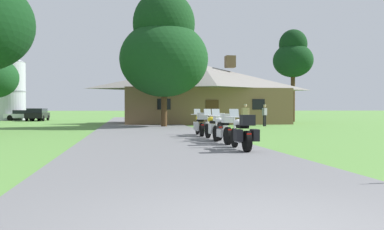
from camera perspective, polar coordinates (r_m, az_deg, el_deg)
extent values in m
plane|color=#56893D|center=(23.98, -6.21, -2.35)|extent=(500.00, 500.00, 0.00)
cube|color=slate|center=(21.99, -5.92, -2.57)|extent=(6.40, 80.00, 0.06)
cylinder|color=black|center=(13.44, 6.14, -3.28)|extent=(0.12, 0.64, 0.64)
cylinder|color=black|center=(12.06, 7.92, -3.77)|extent=(0.16, 0.64, 0.64)
cube|color=silver|center=(12.73, 7.01, -3.25)|extent=(0.27, 0.56, 0.30)
ellipsoid|color=silver|center=(12.95, 6.70, -1.18)|extent=(0.31, 0.52, 0.26)
cube|color=black|center=(12.51, 7.26, -1.67)|extent=(0.29, 0.52, 0.10)
cylinder|color=silver|center=(13.37, 6.19, -0.30)|extent=(0.66, 0.04, 0.03)
cylinder|color=silver|center=(13.42, 6.15, -1.75)|extent=(0.06, 0.24, 0.73)
cube|color=#B2BCC6|center=(13.47, 6.08, 0.30)|extent=(0.32, 0.11, 0.27)
sphere|color=silver|center=(13.38, 6.19, -0.90)|extent=(0.11, 0.11, 0.11)
cube|color=black|center=(11.98, 7.99, -0.73)|extent=(0.40, 0.36, 0.32)
cube|color=red|center=(11.84, 8.23, -2.77)|extent=(0.14, 0.03, 0.06)
cylinder|color=silver|center=(12.42, 8.11, -4.10)|extent=(0.08, 0.55, 0.07)
cube|color=black|center=(12.02, 6.66, -2.92)|extent=(0.20, 0.40, 0.36)
cube|color=black|center=(12.17, 9.02, -2.88)|extent=(0.20, 0.40, 0.36)
cylinder|color=black|center=(15.74, 3.50, -2.67)|extent=(0.15, 0.65, 0.64)
cylinder|color=black|center=(14.37, 5.18, -3.01)|extent=(0.20, 0.65, 0.64)
cube|color=silver|center=(15.03, 4.32, -2.61)|extent=(0.30, 0.58, 0.30)
ellipsoid|color=silver|center=(15.26, 4.03, -0.87)|extent=(0.34, 0.54, 0.26)
cube|color=black|center=(14.82, 4.56, -1.27)|extent=(0.32, 0.54, 0.10)
cylinder|color=silver|center=(15.68, 3.55, -0.12)|extent=(0.66, 0.08, 0.03)
cylinder|color=silver|center=(15.72, 3.50, -1.36)|extent=(0.08, 0.24, 0.73)
cube|color=#B2BCC6|center=(15.77, 3.44, 0.39)|extent=(0.33, 0.13, 0.27)
sphere|color=silver|center=(15.68, 3.55, -0.63)|extent=(0.11, 0.11, 0.11)
cube|color=silver|center=(14.30, 5.24, -0.47)|extent=(0.42, 0.39, 0.32)
cube|color=red|center=(14.15, 5.46, -2.17)|extent=(0.14, 0.04, 0.06)
cylinder|color=silver|center=(14.73, 5.29, -3.31)|extent=(0.11, 0.55, 0.07)
cylinder|color=black|center=(17.63, 2.30, -2.29)|extent=(0.17, 0.65, 0.64)
cylinder|color=black|center=(16.26, 3.84, -2.55)|extent=(0.22, 0.65, 0.64)
cube|color=silver|center=(16.92, 3.06, -2.22)|extent=(0.32, 0.58, 0.30)
ellipsoid|color=gold|center=(17.15, 2.79, -0.67)|extent=(0.35, 0.55, 0.26)
cube|color=black|center=(16.71, 3.28, -1.02)|extent=(0.33, 0.55, 0.10)
cylinder|color=silver|center=(17.56, 2.35, -0.01)|extent=(0.66, 0.10, 0.03)
cylinder|color=silver|center=(17.61, 2.31, -1.12)|extent=(0.08, 0.24, 0.73)
cube|color=#B2BCC6|center=(17.66, 2.25, 0.45)|extent=(0.33, 0.14, 0.27)
sphere|color=silver|center=(17.57, 2.34, -0.47)|extent=(0.11, 0.11, 0.11)
cube|color=silver|center=(16.19, 3.90, -0.30)|extent=(0.43, 0.40, 0.32)
cube|color=red|center=(16.04, 4.10, -1.80)|extent=(0.14, 0.04, 0.06)
cylinder|color=silver|center=(16.62, 3.93, -2.83)|extent=(0.13, 0.55, 0.07)
cube|color=silver|center=(16.22, 2.91, -1.93)|extent=(0.24, 0.42, 0.36)
cube|color=silver|center=(16.39, 4.64, -1.90)|extent=(0.24, 0.42, 0.36)
cylinder|color=black|center=(19.94, 0.77, -1.91)|extent=(0.13, 0.64, 0.64)
cylinder|color=black|center=(18.52, 1.41, -2.13)|extent=(0.18, 0.64, 0.64)
cube|color=silver|center=(19.21, 1.09, -1.84)|extent=(0.28, 0.57, 0.30)
ellipsoid|color=gold|center=(19.45, 0.98, -0.48)|extent=(0.32, 0.53, 0.26)
cube|color=black|center=(19.00, 1.18, -0.79)|extent=(0.30, 0.53, 0.10)
cylinder|color=silver|center=(19.88, 0.79, 0.10)|extent=(0.66, 0.05, 0.03)
cylinder|color=silver|center=(19.93, 0.77, -0.88)|extent=(0.07, 0.24, 0.73)
cube|color=#B2BCC6|center=(19.98, 0.75, 0.50)|extent=(0.32, 0.12, 0.27)
sphere|color=silver|center=(19.89, 0.79, -0.31)|extent=(0.11, 0.11, 0.11)
cube|color=#B7B7BC|center=(18.45, 1.44, -0.15)|extent=(0.41, 0.37, 0.32)
cube|color=red|center=(18.29, 1.52, -1.47)|extent=(0.14, 0.03, 0.06)
cylinder|color=silver|center=(18.87, 1.68, -2.38)|extent=(0.09, 0.55, 0.07)
cube|color=#B7B7BC|center=(18.52, 0.59, -1.57)|extent=(0.21, 0.41, 0.36)
cube|color=#B7B7BC|center=(18.61, 2.18, -1.56)|extent=(0.21, 0.41, 0.36)
cube|color=brown|center=(36.96, 1.61, 1.25)|extent=(14.45, 7.86, 3.16)
pyramid|color=gray|center=(37.07, 1.61, 5.47)|extent=(15.31, 8.33, 2.29)
cube|color=brown|center=(37.80, 5.51, 7.65)|extent=(0.90, 0.90, 1.10)
cube|color=#472D19|center=(33.08, 2.92, 0.37)|extent=(1.10, 0.08, 2.10)
cube|color=black|center=(32.45, -4.07, 1.57)|extent=(1.10, 0.06, 0.90)
cube|color=black|center=(34.18, 9.56, 1.53)|extent=(1.10, 0.06, 0.90)
cylinder|color=black|center=(31.32, 10.51, -0.81)|extent=(0.14, 0.14, 0.86)
cylinder|color=black|center=(31.17, 10.31, -0.82)|extent=(0.14, 0.14, 0.86)
cube|color=gray|center=(31.23, 10.42, 0.49)|extent=(0.42, 0.38, 0.56)
cylinder|color=gray|center=(31.42, 10.67, 0.45)|extent=(0.09, 0.09, 0.58)
cylinder|color=gray|center=(31.05, 10.16, 0.45)|extent=(0.09, 0.09, 0.58)
sphere|color=tan|center=(31.23, 10.42, 1.26)|extent=(0.21, 0.21, 0.21)
cylinder|color=#B2AD99|center=(31.23, 10.42, 1.44)|extent=(0.22, 0.22, 0.05)
cylinder|color=black|center=(28.09, 7.87, -1.00)|extent=(0.14, 0.14, 0.86)
cylinder|color=black|center=(28.09, 7.50, -1.00)|extent=(0.14, 0.14, 0.86)
cube|color=tan|center=(28.08, 7.69, 0.45)|extent=(0.41, 0.33, 0.56)
cylinder|color=tan|center=(28.07, 8.16, 0.41)|extent=(0.09, 0.09, 0.58)
cylinder|color=tan|center=(28.09, 7.22, 0.41)|extent=(0.09, 0.09, 0.58)
sphere|color=tan|center=(28.08, 7.69, 1.30)|extent=(0.21, 0.21, 0.21)
cylinder|color=#B2AD99|center=(28.08, 7.69, 1.51)|extent=(0.22, 0.22, 0.05)
cylinder|color=#422D19|center=(42.64, 14.33, 2.59)|extent=(0.44, 0.44, 5.27)
ellipsoid|color=#0F3314|center=(42.92, 14.35, 7.63)|extent=(4.15, 4.15, 3.53)
ellipsoid|color=black|center=(43.15, 14.36, 9.82)|extent=(2.91, 2.91, 3.11)
cylinder|color=#422D19|center=(29.27, -4.05, 1.38)|extent=(0.44, 0.44, 3.21)
ellipsoid|color=#143D19|center=(29.50, -4.06, 8.00)|extent=(6.52, 6.52, 5.54)
ellipsoid|color=#123716|center=(29.93, -4.06, 12.96)|extent=(4.56, 4.56, 4.89)
cylinder|color=#B2B7BC|center=(51.40, -24.55, 3.12)|extent=(3.07, 3.07, 6.84)
cone|color=#999EA3|center=(51.70, -24.58, 7.34)|extent=(3.13, 3.13, 0.77)
cylinder|color=gray|center=(51.40, -24.55, 3.12)|extent=(3.16, 3.16, 0.15)
cube|color=black|center=(47.85, -21.35, -0.04)|extent=(1.87, 4.61, 0.60)
cube|color=black|center=(47.65, -21.40, 0.60)|extent=(1.64, 3.23, 0.48)
cylinder|color=black|center=(49.43, -21.98, -0.37)|extent=(0.22, 0.64, 0.64)
cylinder|color=black|center=(49.10, -20.05, -0.36)|extent=(0.22, 0.64, 0.64)
cylinder|color=black|center=(46.64, -22.72, -0.44)|extent=(0.22, 0.64, 0.64)
cylinder|color=black|center=(46.30, -20.68, -0.44)|extent=(0.22, 0.64, 0.64)
cube|color=silver|center=(49.23, -22.94, -0.11)|extent=(4.54, 2.92, 0.46)
cube|color=black|center=(49.27, -23.04, 0.40)|extent=(2.26, 2.08, 0.42)
cylinder|color=black|center=(49.16, -24.74, -0.39)|extent=(0.68, 0.39, 0.64)
cylinder|color=black|center=(50.62, -23.75, -0.35)|extent=(0.68, 0.39, 0.64)
cylinder|color=black|center=(47.86, -22.07, -0.41)|extent=(0.68, 0.39, 0.64)
cylinder|color=black|center=(49.36, -21.14, -0.36)|extent=(0.68, 0.39, 0.64)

